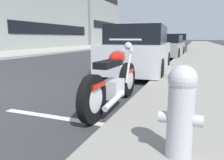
% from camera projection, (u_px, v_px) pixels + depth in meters
% --- Properties ---
extents(sidewalk_near_curb, '(120.00, 4.40, 0.14)m').
position_uv_depth(sidewalk_near_curb, '(216.00, 56.00, 13.07)').
color(sidewalk_near_curb, gray).
rests_on(sidewalk_near_curb, ground).
extents(sidewalk_far_curb, '(120.00, 5.00, 0.14)m').
position_uv_depth(sidewalk_far_curb, '(40.00, 51.00, 17.68)').
color(sidewalk_far_curb, '#ADA89E').
rests_on(sidewalk_far_curb, ground).
extents(parking_stall_stripe, '(0.12, 2.20, 0.01)m').
position_uv_depth(parking_stall_stripe, '(67.00, 119.00, 3.10)').
color(parking_stall_stripe, silver).
rests_on(parking_stall_stripe, ground).
extents(parked_motorcycle, '(2.17, 0.62, 1.14)m').
position_uv_depth(parked_motorcycle, '(114.00, 81.00, 3.58)').
color(parked_motorcycle, black).
rests_on(parked_motorcycle, ground).
extents(parked_car_mid_block, '(4.14, 1.97, 1.53)m').
position_uv_depth(parked_car_mid_block, '(139.00, 51.00, 7.09)').
color(parked_car_mid_block, silver).
rests_on(parked_car_mid_block, ground).
extents(parked_car_near_corner, '(4.23, 2.01, 1.31)m').
position_uv_depth(parked_car_near_corner, '(166.00, 47.00, 12.95)').
color(parked_car_near_corner, gray).
rests_on(parked_car_near_corner, ground).
extents(parked_car_across_street, '(4.28, 2.10, 1.47)m').
position_uv_depth(parked_car_across_street, '(175.00, 43.00, 17.91)').
color(parked_car_across_street, '#4C515B').
rests_on(parked_car_across_street, ground).
extents(crossing_truck, '(2.16, 4.94, 1.92)m').
position_uv_depth(crossing_truck, '(153.00, 39.00, 38.42)').
color(crossing_truck, '#4C5156').
rests_on(crossing_truck, ground).
extents(fire_hydrant, '(0.24, 0.36, 0.80)m').
position_uv_depth(fire_hydrant, '(181.00, 109.00, 1.80)').
color(fire_hydrant, '#B7B7BC').
rests_on(fire_hydrant, sidewalk_near_curb).
extents(townhouse_far_uphill, '(15.43, 10.97, 9.30)m').
position_uv_depth(townhouse_far_uphill, '(15.00, 7.00, 24.65)').
color(townhouse_far_uphill, '#939993').
rests_on(townhouse_far_uphill, ground).
extents(townhouse_near_left, '(12.28, 12.02, 14.62)m').
position_uv_depth(townhouse_near_left, '(75.00, 2.00, 37.75)').
color(townhouse_near_left, '#939993').
rests_on(townhouse_near_left, ground).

